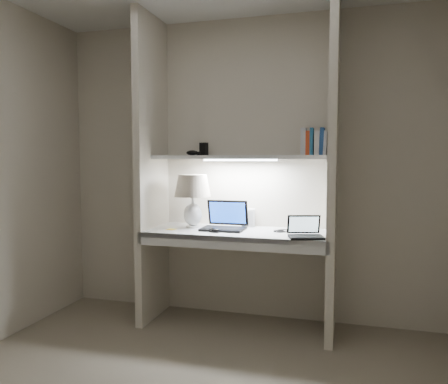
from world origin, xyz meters
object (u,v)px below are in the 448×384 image
(table_lamp, at_px, (193,192))
(laptop_main, at_px, (225,223))
(book_row, at_px, (314,142))
(laptop_netbook, at_px, (305,232))
(speaker, at_px, (248,218))

(table_lamp, height_order, laptop_main, table_lamp)
(laptop_main, distance_m, book_row, 0.95)
(laptop_main, height_order, book_row, book_row)
(laptop_netbook, bearing_deg, laptop_main, 146.85)
(book_row, bearing_deg, laptop_netbook, -95.07)
(table_lamp, xyz_separation_m, book_row, (0.96, 0.12, 0.40))
(laptop_netbook, height_order, book_row, book_row)
(speaker, xyz_separation_m, book_row, (0.53, -0.05, 0.62))
(laptop_netbook, xyz_separation_m, speaker, (-0.50, 0.37, 0.04))
(laptop_main, relative_size, laptop_netbook, 1.18)
(table_lamp, bearing_deg, laptop_netbook, -12.17)
(table_lamp, distance_m, laptop_netbook, 0.99)
(laptop_main, distance_m, laptop_netbook, 0.69)
(table_lamp, distance_m, book_row, 1.05)
(laptop_netbook, height_order, speaker, laptop_netbook)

